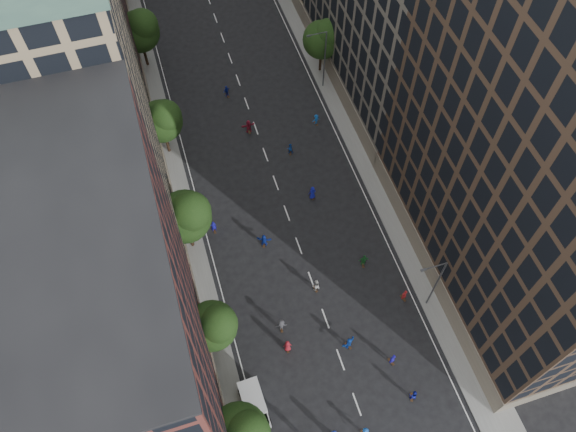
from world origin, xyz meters
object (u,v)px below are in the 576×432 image
object	(u,v)px
streetlamp_far	(323,57)
skater_2	(413,395)
streetlamp_near	(435,282)
cargo_van	(254,404)
skater_1	(392,359)

from	to	relation	value
streetlamp_far	skater_2	bearing A→B (deg)	-97.13
streetlamp_near	cargo_van	bearing A→B (deg)	-165.88
streetlamp_near	cargo_van	size ratio (longest dim) A/B	2.02
streetlamp_near	skater_2	bearing A→B (deg)	-121.60
streetlamp_far	skater_1	bearing A→B (deg)	-98.60
streetlamp_far	cargo_van	size ratio (longest dim) A/B	2.02
streetlamp_far	cargo_van	xyz separation A→B (m)	(-19.67, -37.95, -3.93)
skater_2	streetlamp_near	bearing A→B (deg)	-100.35
skater_2	cargo_van	bearing A→B (deg)	7.78
skater_2	skater_1	bearing A→B (deg)	-60.78
streetlamp_far	skater_1	world-z (taller)	streetlamp_far
streetlamp_near	skater_2	world-z (taller)	streetlamp_near
streetlamp_near	streetlamp_far	bearing A→B (deg)	90.00
skater_1	streetlamp_far	bearing A→B (deg)	-117.72
cargo_van	skater_2	bearing A→B (deg)	-15.60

